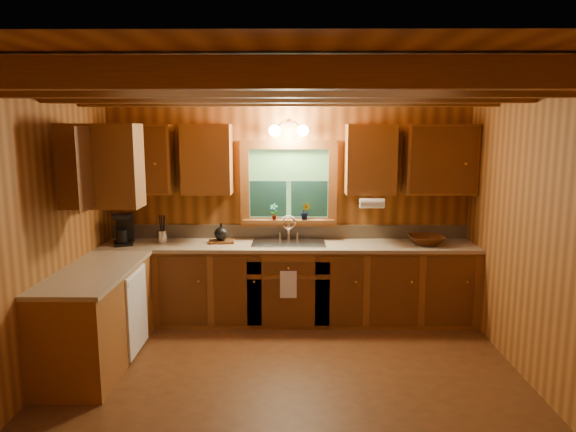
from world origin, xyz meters
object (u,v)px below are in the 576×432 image
Objects in this scene: sink at (289,247)px; wicker_basket at (426,240)px; cutting_board at (221,242)px; coffee_maker at (123,229)px.

wicker_basket is (1.55, -0.03, 0.09)m from sink.
cutting_board is at bearing 178.30° from wicker_basket.
coffee_maker is (-1.85, -0.05, 0.21)m from sink.
sink is 1.86m from coffee_maker.
sink reaches higher than wicker_basket.
sink is at bearing 178.80° from wicker_basket.
wicker_basket reaches higher than cutting_board.
sink is 2.94× the size of cutting_board.
sink is 0.77m from cutting_board.
coffee_maker reaches higher than sink.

